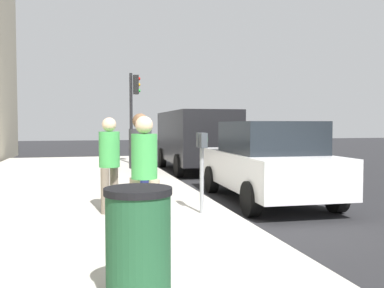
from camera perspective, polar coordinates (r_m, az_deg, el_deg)
ground_plane at (r=7.56m, az=5.74°, el=-10.38°), size 80.00×80.00×0.00m
sidewalk_slab at (r=7.12m, az=-18.02°, el=-10.68°), size 28.00×6.00×0.15m
parking_meter at (r=7.32m, az=1.34°, el=-1.55°), size 0.36×0.12×1.41m
pedestrian_at_meter at (r=7.07m, az=-7.03°, el=-1.67°), size 0.52×0.38×1.74m
pedestrian_bystander at (r=5.91m, az=-6.50°, el=-3.03°), size 0.43×0.39×1.67m
parking_officer at (r=7.59m, az=-11.16°, el=-1.77°), size 0.47×0.37×1.68m
parked_sedan_near at (r=9.40m, az=10.16°, el=-2.32°), size 4.46×2.10×1.77m
parked_van_far at (r=15.34m, az=0.43°, el=0.98°), size 5.24×2.20×2.18m
traffic_signal at (r=16.97m, az=-7.94°, el=5.56°), size 0.24×0.44×3.60m
trash_bin at (r=3.75m, az=-7.30°, el=-13.52°), size 0.59×0.59×1.01m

